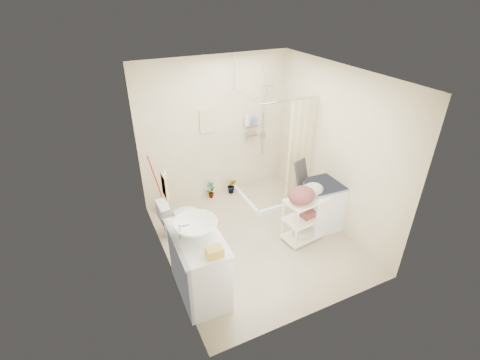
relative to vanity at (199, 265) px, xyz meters
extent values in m
plane|color=tan|center=(1.16, 0.65, -0.46)|extent=(3.20, 3.20, 0.00)
cube|color=silver|center=(1.16, 0.65, 2.14)|extent=(2.80, 3.20, 0.04)
cube|color=beige|center=(1.16, 2.25, 0.84)|extent=(2.80, 0.04, 2.60)
cube|color=beige|center=(1.16, -0.95, 0.84)|extent=(2.80, 0.04, 2.60)
cube|color=beige|center=(-0.24, 0.65, 0.84)|extent=(0.04, 3.20, 2.60)
cube|color=beige|center=(2.56, 0.65, 0.84)|extent=(0.04, 3.20, 2.60)
cube|color=silver|center=(0.00, 0.00, 0.00)|extent=(0.61, 1.05, 0.91)
imported|color=white|center=(0.01, 0.05, 0.55)|extent=(0.65, 0.65, 0.19)
cube|color=gold|center=(0.08, -0.40, 0.51)|extent=(0.19, 0.15, 0.10)
cube|color=yellow|center=(0.16, -0.41, -0.39)|extent=(0.28, 0.23, 0.14)
imported|color=silver|center=(0.12, 1.33, -0.13)|extent=(0.66, 0.39, 0.65)
imported|color=brown|center=(0.97, 2.10, -0.29)|extent=(0.22, 0.20, 0.34)
imported|color=brown|center=(1.40, 2.09, -0.30)|extent=(0.22, 0.21, 0.32)
cube|color=beige|center=(1.01, 2.23, 1.04)|extent=(0.28, 0.03, 0.42)
imported|color=silver|center=(1.76, 2.18, 0.99)|extent=(0.12, 0.12, 0.26)
imported|color=#5068B5|center=(1.91, 2.17, 0.94)|extent=(0.09, 0.09, 0.16)
cube|color=white|center=(2.30, 0.50, -0.05)|extent=(0.58, 0.60, 0.82)
camera|label=1|loc=(-0.95, -3.23, 3.15)|focal=26.00mm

